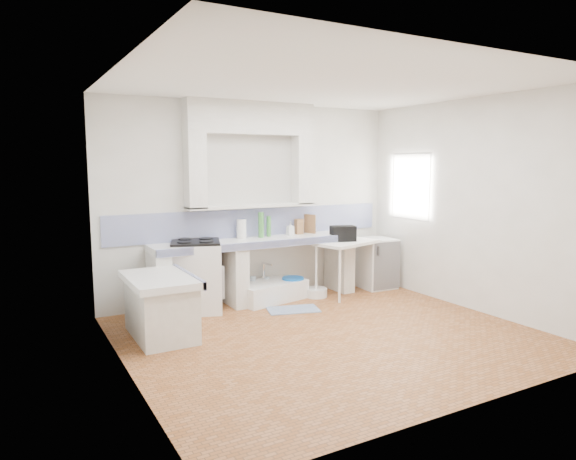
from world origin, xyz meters
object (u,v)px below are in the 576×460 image
side_table (346,268)px  sink (270,292)px  stove (196,277)px  fridge (376,263)px

side_table → sink: bearing=150.9°
stove → fridge: size_ratio=1.16×
stove → sink: bearing=18.3°
side_table → fridge: size_ratio=1.23×
stove → side_table: (2.24, -0.27, -0.05)m
sink → fridge: size_ratio=1.30×
sink → side_table: size_ratio=1.06×
stove → fridge: bearing=16.2°
side_table → fridge: 0.68m
sink → side_table: 1.21m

